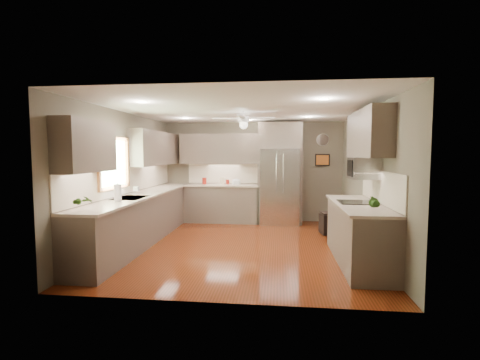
% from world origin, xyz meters
% --- Properties ---
extents(floor, '(5.00, 5.00, 0.00)m').
position_xyz_m(floor, '(0.00, 0.00, 0.00)').
color(floor, '#4B1E0A').
rests_on(floor, ground).
extents(ceiling, '(5.00, 5.00, 0.00)m').
position_xyz_m(ceiling, '(0.00, 0.00, 2.50)').
color(ceiling, white).
rests_on(ceiling, ground).
extents(wall_back, '(4.50, 0.00, 4.50)m').
position_xyz_m(wall_back, '(0.00, 2.50, 1.25)').
color(wall_back, '#645C4C').
rests_on(wall_back, ground).
extents(wall_front, '(4.50, 0.00, 4.50)m').
position_xyz_m(wall_front, '(0.00, -2.50, 1.25)').
color(wall_front, '#645C4C').
rests_on(wall_front, ground).
extents(wall_left, '(0.00, 5.00, 5.00)m').
position_xyz_m(wall_left, '(-2.25, 0.00, 1.25)').
color(wall_left, '#645C4C').
rests_on(wall_left, ground).
extents(wall_right, '(0.00, 5.00, 5.00)m').
position_xyz_m(wall_right, '(2.25, 0.00, 1.25)').
color(wall_right, '#645C4C').
rests_on(wall_right, ground).
extents(canister_a, '(0.13, 0.13, 0.17)m').
position_xyz_m(canister_a, '(-1.18, 2.19, 1.02)').
color(canister_a, maroon).
rests_on(canister_a, back_run).
extents(canister_c, '(0.14, 0.14, 0.18)m').
position_xyz_m(canister_c, '(-0.73, 2.21, 1.03)').
color(canister_c, beige).
rests_on(canister_c, back_run).
extents(canister_d, '(0.10, 0.10, 0.12)m').
position_xyz_m(canister_d, '(-0.60, 2.22, 1.00)').
color(canister_d, maroon).
rests_on(canister_d, back_run).
extents(soap_bottle, '(0.09, 0.10, 0.19)m').
position_xyz_m(soap_bottle, '(-2.05, 0.09, 1.04)').
color(soap_bottle, white).
rests_on(soap_bottle, left_run).
extents(potted_plant_left, '(0.18, 0.15, 0.29)m').
position_xyz_m(potted_plant_left, '(-1.94, -1.95, 1.08)').
color(potted_plant_left, '#2A5317').
rests_on(potted_plant_left, left_run).
extents(potted_plant_right, '(0.17, 0.14, 0.30)m').
position_xyz_m(potted_plant_right, '(1.91, -1.71, 1.09)').
color(potted_plant_right, '#2A5317').
rests_on(potted_plant_right, right_run).
extents(bowl, '(0.27, 0.27, 0.06)m').
position_xyz_m(bowl, '(-0.38, 2.21, 0.97)').
color(bowl, beige).
rests_on(bowl, back_run).
extents(left_run, '(0.65, 4.70, 1.45)m').
position_xyz_m(left_run, '(-1.95, 0.15, 0.48)').
color(left_run, brown).
rests_on(left_run, ground).
extents(back_run, '(1.85, 0.65, 1.45)m').
position_xyz_m(back_run, '(-0.72, 2.20, 0.48)').
color(back_run, brown).
rests_on(back_run, ground).
extents(uppers, '(4.50, 4.70, 0.95)m').
position_xyz_m(uppers, '(-0.74, 0.71, 1.87)').
color(uppers, brown).
rests_on(uppers, wall_left).
extents(window, '(0.05, 1.12, 0.92)m').
position_xyz_m(window, '(-2.22, -0.50, 1.55)').
color(window, '#BFF2B2').
rests_on(window, wall_left).
extents(sink, '(0.50, 0.70, 0.32)m').
position_xyz_m(sink, '(-1.93, -0.50, 0.91)').
color(sink, silver).
rests_on(sink, left_run).
extents(refrigerator, '(1.06, 0.75, 2.45)m').
position_xyz_m(refrigerator, '(0.70, 2.16, 1.19)').
color(refrigerator, silver).
rests_on(refrigerator, ground).
extents(right_run, '(0.70, 2.20, 1.45)m').
position_xyz_m(right_run, '(1.93, -0.80, 0.48)').
color(right_run, brown).
rests_on(right_run, ground).
extents(microwave, '(0.43, 0.55, 0.34)m').
position_xyz_m(microwave, '(2.03, -0.55, 1.48)').
color(microwave, silver).
rests_on(microwave, wall_right).
extents(ceiling_fan, '(1.18, 1.18, 0.32)m').
position_xyz_m(ceiling_fan, '(-0.00, 0.30, 2.33)').
color(ceiling_fan, white).
rests_on(ceiling_fan, ceiling).
extents(recessed_lights, '(2.84, 3.14, 0.01)m').
position_xyz_m(recessed_lights, '(-0.04, 0.40, 2.49)').
color(recessed_lights, white).
rests_on(recessed_lights, ceiling).
extents(wall_clock, '(0.30, 0.03, 0.30)m').
position_xyz_m(wall_clock, '(1.75, 2.48, 2.05)').
color(wall_clock, white).
rests_on(wall_clock, wall_back).
extents(framed_print, '(0.36, 0.03, 0.30)m').
position_xyz_m(framed_print, '(1.75, 2.48, 1.55)').
color(framed_print, black).
rests_on(framed_print, wall_back).
extents(stool, '(0.42, 0.42, 0.46)m').
position_xyz_m(stool, '(1.75, 1.09, 0.24)').
color(stool, black).
rests_on(stool, ground).
extents(paper_towel, '(0.12, 0.12, 0.29)m').
position_xyz_m(paper_towel, '(-1.93, -0.97, 1.08)').
color(paper_towel, white).
rests_on(paper_towel, left_run).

